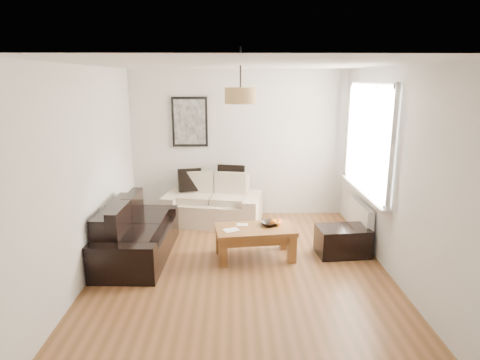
{
  "coord_description": "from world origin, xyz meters",
  "views": [
    {
      "loc": [
        -0.1,
        -5.0,
        2.44
      ],
      "look_at": [
        0.0,
        0.6,
        1.05
      ],
      "focal_mm": 30.71,
      "sensor_mm": 36.0,
      "label": 1
    }
  ],
  "objects_px": {
    "loveseat_cream": "(213,200)",
    "coffee_table": "(255,243)",
    "ottoman": "(343,241)",
    "sofa_leather": "(138,231)"
  },
  "relations": [
    {
      "from": "loveseat_cream",
      "to": "sofa_leather",
      "type": "relative_size",
      "value": 0.93
    },
    {
      "from": "loveseat_cream",
      "to": "ottoman",
      "type": "distance_m",
      "value": 2.36
    },
    {
      "from": "sofa_leather",
      "to": "ottoman",
      "type": "xyz_separation_m",
      "value": [
        2.88,
        0.01,
        -0.17
      ]
    },
    {
      "from": "loveseat_cream",
      "to": "coffee_table",
      "type": "bearing_deg",
      "value": -55.36
    },
    {
      "from": "ottoman",
      "to": "sofa_leather",
      "type": "bearing_deg",
      "value": -179.74
    },
    {
      "from": "loveseat_cream",
      "to": "coffee_table",
      "type": "relative_size",
      "value": 1.49
    },
    {
      "from": "loveseat_cream",
      "to": "ottoman",
      "type": "relative_size",
      "value": 2.27
    },
    {
      "from": "sofa_leather",
      "to": "ottoman",
      "type": "bearing_deg",
      "value": -87.48
    },
    {
      "from": "loveseat_cream",
      "to": "coffee_table",
      "type": "xyz_separation_m",
      "value": [
        0.65,
        -1.46,
        -0.18
      ]
    },
    {
      "from": "sofa_leather",
      "to": "coffee_table",
      "type": "bearing_deg",
      "value": -89.91
    }
  ]
}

